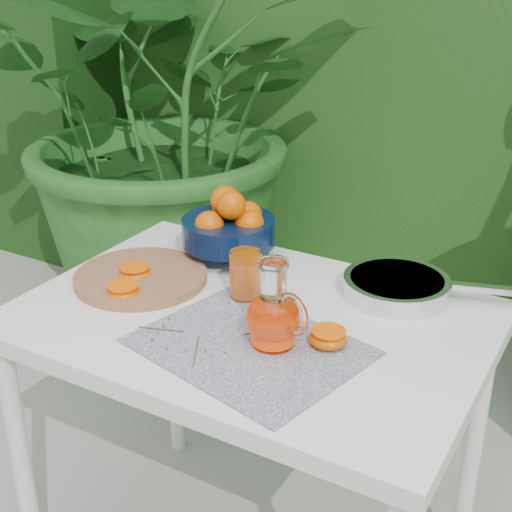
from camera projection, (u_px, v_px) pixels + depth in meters
The scene contains 11 objects.
hedge_backdrop at pixel (505, 17), 2.95m from camera, with size 8.00×1.65×2.50m.
potted_plant_left at pixel (174, 108), 2.81m from camera, with size 1.76×1.76×1.76m, color #22531C.
white_table at pixel (251, 346), 1.58m from camera, with size 1.00×0.70×0.75m.
placemat at pixel (249, 346), 1.42m from camera, with size 0.43×0.33×0.00m, color #0B1040.
cutting_board at pixel (141, 277), 1.69m from camera, with size 0.31×0.31×0.02m, color #8C5D3F.
fruit_bowl at pixel (230, 225), 1.79m from camera, with size 0.31×0.31×0.19m.
juice_pitcher at pixel (274, 316), 1.40m from camera, with size 0.17×0.14×0.18m.
juice_tumbler at pixel (246, 275), 1.59m from camera, with size 0.08×0.08×0.11m.
saute_pan at pixel (398, 286), 1.61m from camera, with size 0.44×0.30×0.05m.
orange_halves at pixel (189, 299), 1.57m from camera, with size 0.61×0.18×0.04m.
thyme_sprigs at pixel (213, 336), 1.45m from camera, with size 0.31×0.25×0.01m.
Camera 1 is at (0.72, -1.14, 1.50)m, focal length 50.00 mm.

